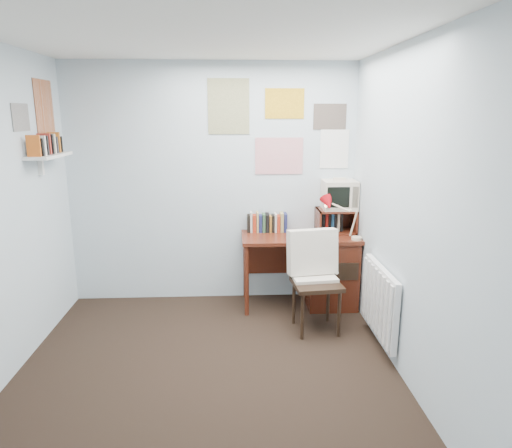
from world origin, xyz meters
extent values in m
plane|color=black|center=(0.00, 0.00, 0.00)|extent=(3.50, 3.50, 0.00)
cube|color=silver|center=(0.00, 1.75, 1.25)|extent=(3.00, 0.02, 2.50)
cube|color=silver|center=(1.50, 0.00, 1.25)|extent=(0.02, 3.50, 2.50)
cube|color=white|center=(0.00, 0.00, 2.50)|extent=(3.00, 3.50, 0.02)
cube|color=#552113|center=(0.90, 1.48, 0.74)|extent=(1.20, 0.55, 0.03)
cube|color=#552113|center=(1.23, 1.48, 0.36)|extent=(0.50, 0.50, 0.72)
cylinder|color=#552113|center=(0.34, 1.24, 0.36)|extent=(0.04, 0.04, 0.72)
cylinder|color=#552113|center=(0.34, 1.71, 0.36)|extent=(0.04, 0.04, 0.72)
cube|color=#552113|center=(0.65, 1.73, 0.42)|extent=(0.64, 0.02, 0.30)
cube|color=black|center=(0.97, 0.89, 0.45)|extent=(0.51, 0.49, 0.91)
cube|color=red|center=(1.44, 1.29, 0.95)|extent=(0.32, 0.29, 0.38)
cube|color=#552113|center=(1.29, 1.59, 0.89)|extent=(0.40, 0.30, 0.25)
cube|color=beige|center=(1.32, 1.61, 1.17)|extent=(0.35, 0.32, 0.33)
cube|color=#552113|center=(0.66, 1.66, 0.87)|extent=(0.60, 0.14, 0.22)
cube|color=white|center=(1.46, 0.55, 0.42)|extent=(0.09, 0.80, 0.60)
cube|color=white|center=(-1.40, 1.10, 1.62)|extent=(0.20, 0.62, 0.24)
cube|color=white|center=(0.70, 1.74, 1.85)|extent=(1.20, 0.01, 0.90)
cube|color=white|center=(-1.49, 1.10, 2.00)|extent=(0.01, 0.70, 0.60)
camera|label=1|loc=(0.22, -3.02, 1.97)|focal=32.00mm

